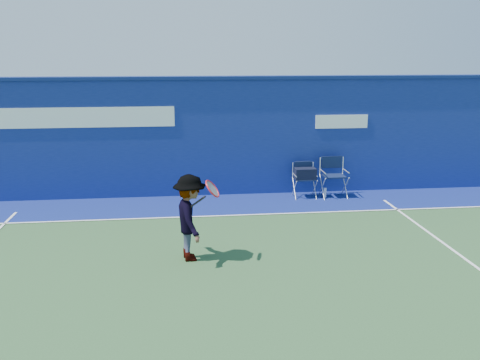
{
  "coord_description": "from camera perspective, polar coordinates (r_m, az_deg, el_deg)",
  "views": [
    {
      "loc": [
        -0.54,
        -7.9,
        3.66
      ],
      "look_at": [
        0.64,
        2.6,
        1.0
      ],
      "focal_mm": 38.0,
      "sensor_mm": 36.0,
      "label": 1
    }
  ],
  "objects": [
    {
      "name": "directors_chair_right",
      "position": [
        13.41,
        10.46,
        -0.52
      ],
      "size": [
        0.61,
        0.55,
        1.03
      ],
      "color": "silver",
      "rests_on": "ground"
    },
    {
      "name": "tennis_player",
      "position": [
        9.14,
        -5.61,
        -4.22
      ],
      "size": [
        0.94,
        1.1,
        1.58
      ],
      "color": "#EA4738",
      "rests_on": "ground"
    },
    {
      "name": "directors_chair_left",
      "position": [
        13.22,
        7.26,
        -0.32
      ],
      "size": [
        0.54,
        0.5,
        0.91
      ],
      "color": "silver",
      "rests_on": "ground"
    },
    {
      "name": "water_bottle",
      "position": [
        13.32,
        9.53,
        -1.43
      ],
      "size": [
        0.07,
        0.07,
        0.27
      ],
      "primitive_type": "cylinder",
      "color": "silver",
      "rests_on": "ground"
    },
    {
      "name": "ground",
      "position": [
        8.72,
        -2.34,
        -10.69
      ],
      "size": [
        80.0,
        80.0,
        0.0
      ],
      "primitive_type": "plane",
      "color": "#2D502B",
      "rests_on": "ground"
    },
    {
      "name": "out_of_bounds_strip",
      "position": [
        12.55,
        -3.7,
        -2.83
      ],
      "size": [
        24.0,
        1.8,
        0.01
      ],
      "primitive_type": "cube",
      "color": "navy",
      "rests_on": "ground"
    },
    {
      "name": "stadium_wall",
      "position": [
        13.28,
        -4.06,
        4.95
      ],
      "size": [
        24.0,
        0.5,
        3.08
      ],
      "color": "navy",
      "rests_on": "ground"
    },
    {
      "name": "court_lines",
      "position": [
        9.26,
        -2.61,
        -9.07
      ],
      "size": [
        24.0,
        12.0,
        0.01
      ],
      "color": "white",
      "rests_on": "out_of_bounds_strip"
    }
  ]
}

